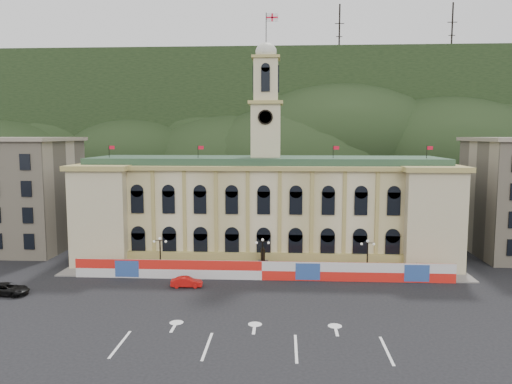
# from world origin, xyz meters

# --- Properties ---
(ground) EXTENTS (260.00, 260.00, 0.00)m
(ground) POSITION_xyz_m (0.00, 0.00, 0.00)
(ground) COLOR black
(ground) RESTS_ON ground
(lane_markings) EXTENTS (26.00, 10.00, 0.02)m
(lane_markings) POSITION_xyz_m (0.00, -5.00, 0.00)
(lane_markings) COLOR white
(lane_markings) RESTS_ON ground
(hill_ridge) EXTENTS (230.00, 80.00, 64.00)m
(hill_ridge) POSITION_xyz_m (0.03, 121.99, 19.48)
(hill_ridge) COLOR black
(hill_ridge) RESTS_ON ground
(city_hall) EXTENTS (56.20, 17.60, 37.10)m
(city_hall) POSITION_xyz_m (0.00, 27.63, 7.85)
(city_hall) COLOR beige
(city_hall) RESTS_ON ground
(side_building_left) EXTENTS (21.00, 17.00, 18.60)m
(side_building_left) POSITION_xyz_m (-43.00, 30.93, 9.33)
(side_building_left) COLOR #B9AA8F
(side_building_left) RESTS_ON ground
(hoarding_fence) EXTENTS (50.00, 0.44, 2.50)m
(hoarding_fence) POSITION_xyz_m (0.06, 15.07, 1.25)
(hoarding_fence) COLOR red
(hoarding_fence) RESTS_ON ground
(pavement) EXTENTS (56.00, 5.50, 0.16)m
(pavement) POSITION_xyz_m (0.00, 17.75, 0.08)
(pavement) COLOR slate
(pavement) RESTS_ON ground
(statue) EXTENTS (1.40, 1.40, 3.72)m
(statue) POSITION_xyz_m (0.00, 18.00, 1.19)
(statue) COLOR #595651
(statue) RESTS_ON ground
(lamp_left) EXTENTS (1.96, 0.44, 5.15)m
(lamp_left) POSITION_xyz_m (-14.00, 17.00, 3.07)
(lamp_left) COLOR black
(lamp_left) RESTS_ON ground
(lamp_center) EXTENTS (1.96, 0.44, 5.15)m
(lamp_center) POSITION_xyz_m (0.00, 17.00, 3.07)
(lamp_center) COLOR black
(lamp_center) RESTS_ON ground
(lamp_right) EXTENTS (1.96, 0.44, 5.15)m
(lamp_right) POSITION_xyz_m (14.00, 17.00, 3.07)
(lamp_right) COLOR black
(lamp_right) RESTS_ON ground
(red_sedan) EXTENTS (1.93, 4.12, 1.29)m
(red_sedan) POSITION_xyz_m (-9.29, 11.37, 0.65)
(red_sedan) COLOR red
(red_sedan) RESTS_ON ground
(black_suv) EXTENTS (3.28, 5.52, 1.41)m
(black_suv) POSITION_xyz_m (-30.00, 7.10, 0.71)
(black_suv) COLOR black
(black_suv) RESTS_ON ground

